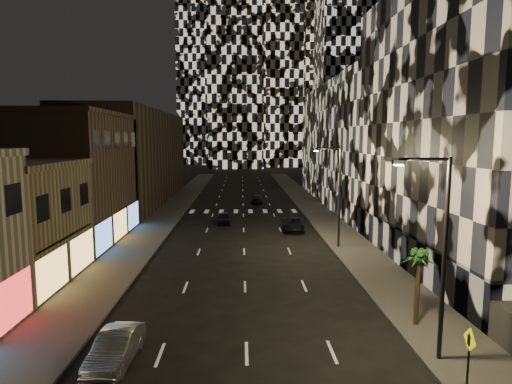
{
  "coord_description": "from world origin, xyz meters",
  "views": [
    {
      "loc": [
        -0.2,
        -7.77,
        9.92
      ],
      "look_at": [
        0.86,
        23.4,
        6.0
      ],
      "focal_mm": 30.0,
      "sensor_mm": 36.0,
      "label": 1
    }
  ],
  "objects": [
    {
      "name": "streetlight_far",
      "position": [
        8.35,
        30.0,
        5.35
      ],
      "size": [
        2.55,
        0.25,
        9.0
      ],
      "color": "black",
      "rests_on": "sidewalk_right"
    },
    {
      "name": "midrise_right",
      "position": [
        20.0,
        24.5,
        11.0
      ],
      "size": [
        16.0,
        25.0,
        22.0
      ],
      "primitive_type": "cube",
      "color": "#232326",
      "rests_on": "ground"
    },
    {
      "name": "sidewalk_right",
      "position": [
        10.0,
        50.0,
        0.07
      ],
      "size": [
        4.0,
        120.0,
        0.15
      ],
      "primitive_type": "cube",
      "color": "#47443F",
      "rests_on": "ground"
    },
    {
      "name": "midrise_base",
      "position": [
        12.3,
        24.5,
        1.5
      ],
      "size": [
        0.6,
        25.0,
        3.0
      ],
      "primitive_type": "cube",
      "color": "#383838",
      "rests_on": "ground"
    },
    {
      "name": "car_dark_midlane",
      "position": [
        -2.29,
        41.57,
        0.65
      ],
      "size": [
        1.54,
        3.82,
        1.3
      ],
      "primitive_type": "imported",
      "rotation": [
        0.0,
        0.0,
        -0.0
      ],
      "color": "black",
      "rests_on": "ground"
    },
    {
      "name": "car_silver_parked",
      "position": [
        -5.8,
        10.28,
        0.71
      ],
      "size": [
        1.77,
        4.41,
        1.42
      ],
      "primitive_type": "imported",
      "rotation": [
        0.0,
        0.0,
        -0.06
      ],
      "color": "#9E9EA3",
      "rests_on": "ground"
    },
    {
      "name": "palm_tree",
      "position": [
        9.0,
        13.54,
        3.51
      ],
      "size": [
        2.05,
        2.07,
        4.07
      ],
      "color": "#47331E",
      "rests_on": "sidewalk_right"
    },
    {
      "name": "car_dark_oncoming",
      "position": [
        2.17,
        57.56,
        0.63
      ],
      "size": [
        2.03,
        4.42,
        1.25
      ],
      "primitive_type": "imported",
      "rotation": [
        0.0,
        0.0,
        3.08
      ],
      "color": "black",
      "rests_on": "ground"
    },
    {
      "name": "retail_brown",
      "position": [
        -17.0,
        33.5,
        6.0
      ],
      "size": [
        10.0,
        15.0,
        12.0
      ],
      "primitive_type": "cube",
      "color": "#473728",
      "rests_on": "ground"
    },
    {
      "name": "tower_left_back",
      "position": [
        -12.0,
        165.0,
        60.0
      ],
      "size": [
        24.0,
        24.0,
        120.0
      ],
      "primitive_type": "cube",
      "color": "black",
      "rests_on": "ground"
    },
    {
      "name": "curb_left",
      "position": [
        -7.9,
        50.0,
        0.07
      ],
      "size": [
        0.2,
        120.0,
        0.15
      ],
      "primitive_type": "cube",
      "color": "#4C4C47",
      "rests_on": "ground"
    },
    {
      "name": "retail_filler_left",
      "position": [
        -17.0,
        60.0,
        7.0
      ],
      "size": [
        10.0,
        40.0,
        14.0
      ],
      "primitive_type": "cube",
      "color": "#473728",
      "rests_on": "ground"
    },
    {
      "name": "midrise_filler_right",
      "position": [
        20.0,
        57.0,
        9.0
      ],
      "size": [
        16.0,
        40.0,
        18.0
      ],
      "primitive_type": "cube",
      "color": "#232326",
      "rests_on": "ground"
    },
    {
      "name": "sidewalk_left",
      "position": [
        -10.0,
        50.0,
        0.07
      ],
      "size": [
        4.0,
        120.0,
        0.15
      ],
      "primitive_type": "cube",
      "color": "#47443F",
      "rests_on": "ground"
    },
    {
      "name": "ped_sign",
      "position": [
        8.3,
        7.09,
        2.03
      ],
      "size": [
        0.12,
        0.92,
        2.76
      ],
      "rotation": [
        0.0,
        0.0,
        -0.07
      ],
      "color": "black",
      "rests_on": "sidewalk_right"
    },
    {
      "name": "tower_right_mid",
      "position": [
        35.0,
        135.0,
        50.0
      ],
      "size": [
        20.0,
        20.0,
        100.0
      ],
      "primitive_type": "cube",
      "color": "black",
      "rests_on": "ground"
    },
    {
      "name": "tower_center_low",
      "position": [
        -2.0,
        140.0,
        47.5
      ],
      "size": [
        18.0,
        18.0,
        95.0
      ],
      "primitive_type": "cube",
      "color": "black",
      "rests_on": "ground"
    },
    {
      "name": "streetlight_near",
      "position": [
        8.35,
        10.0,
        5.35
      ],
      "size": [
        2.55,
        0.25,
        9.0
      ],
      "color": "black",
      "rests_on": "sidewalk_right"
    },
    {
      "name": "curb_right",
      "position": [
        7.9,
        50.0,
        0.07
      ],
      "size": [
        0.2,
        120.0,
        0.15
      ],
      "primitive_type": "cube",
      "color": "#4C4C47",
      "rests_on": "ground"
    },
    {
      "name": "car_dark_rightlane",
      "position": [
        5.38,
        37.41,
        0.68
      ],
      "size": [
        2.67,
        5.06,
        1.36
      ],
      "primitive_type": "imported",
      "rotation": [
        0.0,
        0.0,
        -0.09
      ],
      "color": "black",
      "rests_on": "ground"
    }
  ]
}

